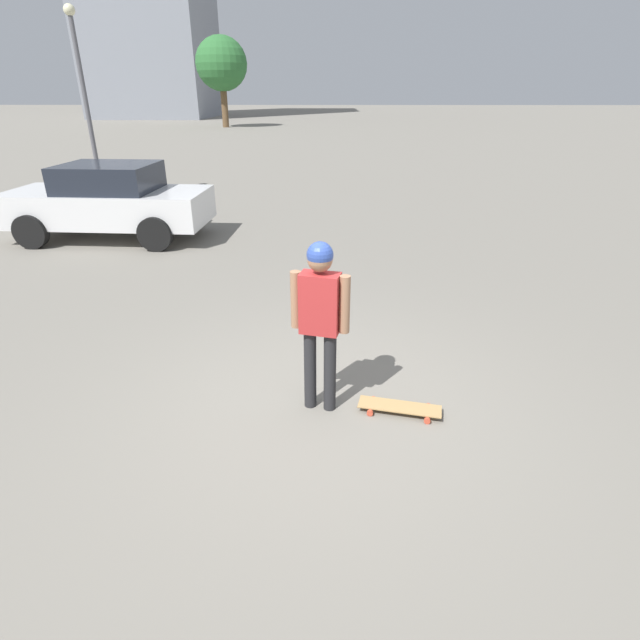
{
  "coord_description": "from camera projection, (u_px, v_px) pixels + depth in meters",
  "views": [
    {
      "loc": [
        -4.2,
        -0.06,
        2.91
      ],
      "look_at": [
        0.0,
        0.0,
        0.96
      ],
      "focal_mm": 28.0,
      "sensor_mm": 36.0,
      "label": 1
    }
  ],
  "objects": [
    {
      "name": "car_parked_near",
      "position": [
        109.0,
        201.0,
        10.43
      ],
      "size": [
        2.08,
        4.18,
        1.54
      ],
      "rotation": [
        0.0,
        0.0,
        1.52
      ],
      "color": "silver",
      "rests_on": "ground_plane"
    },
    {
      "name": "tree_distant",
      "position": [
        221.0,
        64.0,
        40.5
      ],
      "size": [
        4.18,
        4.18,
        6.94
      ],
      "color": "brown",
      "rests_on": "ground_plane"
    },
    {
      "name": "ground_plane",
      "position": [
        320.0,
        406.0,
        5.04
      ],
      "size": [
        220.0,
        220.0,
        0.0
      ],
      "primitive_type": "plane",
      "color": "gray"
    },
    {
      "name": "skateboard",
      "position": [
        400.0,
        407.0,
        4.92
      ],
      "size": [
        0.4,
        0.84,
        0.07
      ],
      "rotation": [
        0.0,
        0.0,
        1.35
      ],
      "color": "tan",
      "rests_on": "ground_plane"
    },
    {
      "name": "lamp_post",
      "position": [
        84.0,
        90.0,
        13.17
      ],
      "size": [
        0.28,
        0.28,
        4.86
      ],
      "color": "#59595E",
      "rests_on": "ground_plane"
    },
    {
      "name": "person",
      "position": [
        320.0,
        309.0,
        4.59
      ],
      "size": [
        0.28,
        0.55,
        1.71
      ],
      "rotation": [
        0.0,
        0.0,
        -1.82
      ],
      "color": "#262628",
      "rests_on": "ground_plane"
    }
  ]
}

